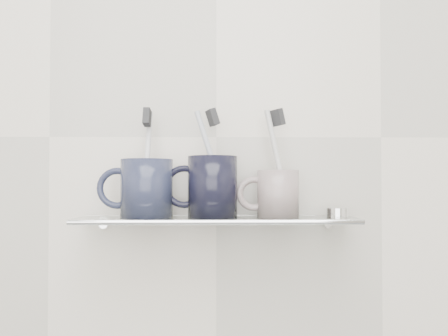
{
  "coord_description": "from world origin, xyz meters",
  "views": [
    {
      "loc": [
        -0.0,
        0.14,
        1.17
      ],
      "look_at": [
        0.01,
        1.04,
        1.19
      ],
      "focal_mm": 40.0,
      "sensor_mm": 36.0,
      "label": 1
    }
  ],
  "objects_px": {
    "shelf_glass": "(216,220)",
    "mug_left": "(147,188)",
    "mug_right": "(278,194)",
    "mug_center": "(213,187)"
  },
  "relations": [
    {
      "from": "shelf_glass",
      "to": "mug_right",
      "type": "xyz_separation_m",
      "value": [
        0.11,
        0.0,
        0.05
      ]
    },
    {
      "from": "shelf_glass",
      "to": "mug_left",
      "type": "relative_size",
      "value": 4.77
    },
    {
      "from": "mug_center",
      "to": "mug_right",
      "type": "xyz_separation_m",
      "value": [
        0.12,
        0.0,
        -0.01
      ]
    },
    {
      "from": "mug_left",
      "to": "mug_right",
      "type": "relative_size",
      "value": 1.23
    },
    {
      "from": "mug_left",
      "to": "mug_right",
      "type": "bearing_deg",
      "value": 3.22
    },
    {
      "from": "mug_left",
      "to": "mug_center",
      "type": "height_order",
      "value": "mug_center"
    },
    {
      "from": "shelf_glass",
      "to": "mug_right",
      "type": "distance_m",
      "value": 0.12
    },
    {
      "from": "mug_center",
      "to": "shelf_glass",
      "type": "bearing_deg",
      "value": -13.63
    },
    {
      "from": "mug_right",
      "to": "shelf_glass",
      "type": "bearing_deg",
      "value": 168.17
    },
    {
      "from": "shelf_glass",
      "to": "mug_center",
      "type": "relative_size",
      "value": 4.53
    }
  ]
}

